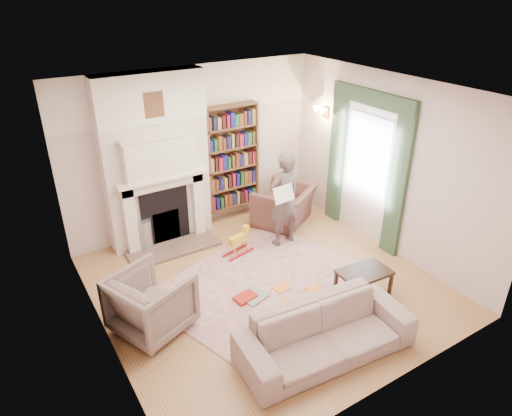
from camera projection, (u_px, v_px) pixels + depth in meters
floor at (265, 285)px, 6.66m from camera, size 4.50×4.50×0.00m
ceiling at (267, 92)px, 5.40m from camera, size 4.50×4.50×0.00m
wall_back at (194, 150)px, 7.74m from camera, size 4.50×0.00×4.50m
wall_front at (395, 285)px, 4.33m from camera, size 4.50×0.00×4.50m
wall_left at (93, 245)px, 4.97m from camera, size 0.00×4.50×4.50m
wall_right at (387, 165)px, 7.09m from camera, size 0.00×4.50×4.50m
fireplace at (156, 163)px, 7.24m from camera, size 1.70×0.58×2.80m
bookcase at (231, 157)px, 8.05m from camera, size 1.00×0.24×1.85m
window at (368, 155)px, 7.37m from camera, size 0.02×0.90×1.30m
curtain_left at (398, 184)px, 6.93m from camera, size 0.07×0.32×2.40m
curtain_right at (337, 157)px, 7.99m from camera, size 0.07×0.32×2.40m
pelmet at (373, 98)px, 6.93m from camera, size 0.09×1.70×0.24m
wall_sconce at (317, 114)px, 7.90m from camera, size 0.20×0.24×0.24m
rug at (262, 283)px, 6.69m from camera, size 3.37×2.93×0.01m
armchair_reading at (284, 205)px, 8.24m from camera, size 1.36×1.31×0.68m
armchair_left at (152, 302)px, 5.67m from camera, size 1.14×1.12×0.80m
sofa at (326, 333)px, 5.31m from camera, size 2.16×1.01×0.61m
man_reading at (284, 200)px, 7.36m from camera, size 0.63×0.45×1.62m
newspaper at (284, 194)px, 7.04m from camera, size 0.38×0.14×0.25m
coffee_table at (363, 285)px, 6.29m from camera, size 0.72×0.49×0.45m
paraffin_heater at (145, 235)px, 7.40m from camera, size 0.28×0.28×0.55m
rocking_horse at (238, 242)px, 7.30m from camera, size 0.55×0.32×0.46m
board_game at (252, 296)px, 6.39m from camera, size 0.44×0.44×0.03m
game_box_lid at (246, 298)px, 6.34m from camera, size 0.33×0.24×0.05m
comic_annuals at (295, 294)px, 6.44m from camera, size 0.77×0.59×0.02m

